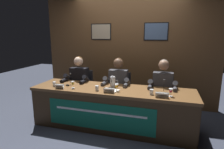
# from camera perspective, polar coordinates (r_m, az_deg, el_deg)

# --- Properties ---
(ground_plane) EXTENTS (12.00, 12.00, 0.00)m
(ground_plane) POSITION_cam_1_polar(r_m,az_deg,el_deg) (3.62, -0.00, -15.21)
(ground_plane) COLOR #383D4C
(wall_back_panelled) EXTENTS (4.06, 0.14, 2.60)m
(wall_back_panelled) POSITION_cam_1_polar(r_m,az_deg,el_deg) (4.48, 4.76, 7.48)
(wall_back_panelled) COLOR brown
(wall_back_panelled) RESTS_ON ground_plane
(conference_table) EXTENTS (2.86, 0.77, 0.72)m
(conference_table) POSITION_cam_1_polar(r_m,az_deg,el_deg) (3.33, -0.57, -8.51)
(conference_table) COLOR brown
(conference_table) RESTS_ON ground_plane
(chair_left) EXTENTS (0.44, 0.45, 0.88)m
(chair_left) POSITION_cam_1_polar(r_m,az_deg,el_deg) (4.24, -8.94, -4.99)
(chair_left) COLOR black
(chair_left) RESTS_ON ground_plane
(panelist_left) EXTENTS (0.51, 0.48, 1.21)m
(panelist_left) POSITION_cam_1_polar(r_m,az_deg,el_deg) (4.00, -10.28, -2.01)
(panelist_left) COLOR black
(panelist_left) RESTS_ON ground_plane
(nameplate_left) EXTENTS (0.16, 0.06, 0.08)m
(nameplate_left) POSITION_cam_1_polar(r_m,az_deg,el_deg) (3.44, -15.59, -3.49)
(nameplate_left) COLOR white
(nameplate_left) RESTS_ON conference_table
(juice_glass_left) EXTENTS (0.06, 0.06, 0.12)m
(juice_glass_left) POSITION_cam_1_polar(r_m,az_deg,el_deg) (3.42, -11.78, -2.63)
(juice_glass_left) COLOR white
(juice_glass_left) RESTS_ON conference_table
(water_cup_left) EXTENTS (0.06, 0.06, 0.08)m
(water_cup_left) POSITION_cam_1_polar(r_m,az_deg,el_deg) (3.62, -17.04, -2.85)
(water_cup_left) COLOR silver
(water_cup_left) RESTS_ON conference_table
(microphone_left) EXTENTS (0.06, 0.17, 0.22)m
(microphone_left) POSITION_cam_1_polar(r_m,az_deg,el_deg) (3.63, -13.04, -2.01)
(microphone_left) COLOR black
(microphone_left) RESTS_ON conference_table
(chair_center) EXTENTS (0.44, 0.45, 0.88)m
(chair_center) POSITION_cam_1_polar(r_m,az_deg,el_deg) (3.96, 2.36, -6.09)
(chair_center) COLOR black
(chair_center) RESTS_ON ground_plane
(panelist_center) EXTENTS (0.51, 0.48, 1.21)m
(panelist_center) POSITION_cam_1_polar(r_m,az_deg,el_deg) (3.70, 1.64, -2.96)
(panelist_center) COLOR black
(panelist_center) RESTS_ON ground_plane
(nameplate_center) EXTENTS (0.18, 0.06, 0.08)m
(nameplate_center) POSITION_cam_1_polar(r_m,az_deg,el_deg) (3.09, -0.91, -4.83)
(nameplate_center) COLOR white
(nameplate_center) RESTS_ON conference_table
(juice_glass_center) EXTENTS (0.06, 0.06, 0.12)m
(juice_glass_center) POSITION_cam_1_polar(r_m,az_deg,el_deg) (3.17, 1.44, -3.53)
(juice_glass_center) COLOR white
(juice_glass_center) RESTS_ON conference_table
(water_cup_center) EXTENTS (0.06, 0.06, 0.08)m
(water_cup_center) POSITION_cam_1_polar(r_m,az_deg,el_deg) (3.22, -4.57, -4.20)
(water_cup_center) COLOR silver
(water_cup_center) RESTS_ON conference_table
(microphone_center) EXTENTS (0.06, 0.17, 0.22)m
(microphone_center) POSITION_cam_1_polar(r_m,az_deg,el_deg) (3.36, -0.30, -2.84)
(microphone_center) COLOR black
(microphone_center) RESTS_ON conference_table
(chair_right) EXTENTS (0.44, 0.45, 0.88)m
(chair_right) POSITION_cam_1_polar(r_m,az_deg,el_deg) (3.85, 14.86, -7.02)
(chair_right) COLOR black
(chair_right) RESTS_ON ground_plane
(panelist_right) EXTENTS (0.51, 0.48, 1.21)m
(panelist_right) POSITION_cam_1_polar(r_m,az_deg,el_deg) (3.58, 14.98, -3.88)
(panelist_right) COLOR black
(panelist_right) RESTS_ON ground_plane
(nameplate_right) EXTENTS (0.20, 0.06, 0.08)m
(nameplate_right) POSITION_cam_1_polar(r_m,az_deg,el_deg) (2.96, 14.89, -6.03)
(nameplate_right) COLOR white
(nameplate_right) RESTS_ON conference_table
(juice_glass_right) EXTENTS (0.06, 0.06, 0.12)m
(juice_glass_right) POSITION_cam_1_polar(r_m,az_deg,el_deg) (3.04, 17.34, -4.77)
(juice_glass_right) COLOR white
(juice_glass_right) RESTS_ON conference_table
(water_cup_right) EXTENTS (0.06, 0.06, 0.08)m
(water_cup_right) POSITION_cam_1_polar(r_m,az_deg,el_deg) (3.06, 11.83, -5.27)
(water_cup_right) COLOR silver
(water_cup_right) RESTS_ON conference_table
(microphone_right) EXTENTS (0.06, 0.17, 0.22)m
(microphone_right) POSITION_cam_1_polar(r_m,az_deg,el_deg) (3.16, 15.34, -4.25)
(microphone_right) COLOR black
(microphone_right) RESTS_ON conference_table
(water_pitcher_central) EXTENTS (0.15, 0.10, 0.21)m
(water_pitcher_central) POSITION_cam_1_polar(r_m,az_deg,el_deg) (3.42, 0.24, -2.21)
(water_pitcher_central) COLOR silver
(water_pitcher_central) RESTS_ON conference_table
(document_stack_center) EXTENTS (0.24, 0.19, 0.01)m
(document_stack_center) POSITION_cam_1_polar(r_m,az_deg,el_deg) (3.21, 0.23, -4.79)
(document_stack_center) COLOR white
(document_stack_center) RESTS_ON conference_table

